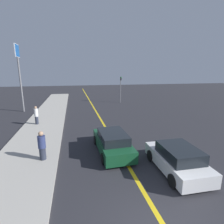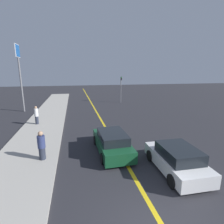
% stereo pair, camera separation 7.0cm
% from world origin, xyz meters
% --- Properties ---
extents(road_center_line, '(0.20, 60.00, 0.01)m').
position_xyz_m(road_center_line, '(0.00, 18.00, 0.00)').
color(road_center_line, gold).
rests_on(road_center_line, ground_plane).
extents(sidewalk_left, '(3.64, 35.83, 0.12)m').
position_xyz_m(sidewalk_left, '(-5.56, 17.92, 0.06)').
color(sidewalk_left, '#ADA89E').
rests_on(sidewalk_left, ground_plane).
extents(car_near_right_lane, '(2.00, 3.93, 1.37)m').
position_xyz_m(car_near_right_lane, '(2.26, 3.33, 0.65)').
color(car_near_right_lane, silver).
rests_on(car_near_right_lane, ground_plane).
extents(car_ahead_center, '(1.97, 4.42, 1.35)m').
position_xyz_m(car_ahead_center, '(-0.46, 6.19, 0.65)').
color(car_ahead_center, '#144728').
rests_on(car_ahead_center, ground_plane).
extents(pedestrian_near_curb, '(0.41, 0.41, 1.67)m').
position_xyz_m(pedestrian_near_curb, '(-4.57, 5.88, 0.94)').
color(pedestrian_near_curb, '#282D3D').
rests_on(pedestrian_near_curb, sidewalk_left).
extents(pedestrian_mid_group, '(0.35, 0.35, 1.72)m').
position_xyz_m(pedestrian_mid_group, '(-6.20, 13.16, 0.98)').
color(pedestrian_mid_group, '#282D3D').
rests_on(pedestrian_mid_group, sidewalk_left).
extents(traffic_light, '(0.18, 0.40, 4.14)m').
position_xyz_m(traffic_light, '(4.74, 23.32, 2.53)').
color(traffic_light, slate).
rests_on(traffic_light, ground_plane).
extents(roadside_sign, '(0.20, 1.59, 8.10)m').
position_xyz_m(roadside_sign, '(-8.95, 19.73, 5.84)').
color(roadside_sign, slate).
rests_on(roadside_sign, ground_plane).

